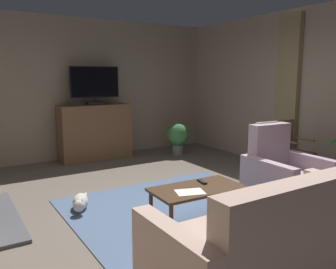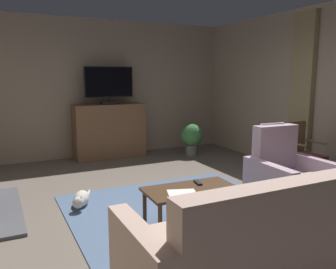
{
  "view_description": "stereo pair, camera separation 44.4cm",
  "coord_description": "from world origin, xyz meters",
  "px_view_note": "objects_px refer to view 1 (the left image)",
  "views": [
    {
      "loc": [
        -2.39,
        -3.45,
        1.66
      ],
      "look_at": [
        -0.06,
        0.25,
        0.92
      ],
      "focal_mm": 37.26,
      "sensor_mm": 36.0,
      "label": 1
    },
    {
      "loc": [
        -2.0,
        -3.67,
        1.66
      ],
      "look_at": [
        -0.06,
        0.25,
        0.92
      ],
      "focal_mm": 37.26,
      "sensor_mm": 36.0,
      "label": 2
    }
  ],
  "objects_px": {
    "sofa_floral": "(281,242)",
    "cat": "(80,202)",
    "armchair_near_window": "(285,178)",
    "potted_plant_on_hearth_side": "(178,136)",
    "tv_cabinet": "(96,133)",
    "coffee_table": "(197,192)",
    "side_chair_far_end": "(291,149)",
    "folded_newspaper": "(190,192)",
    "tv_remote": "(202,182)",
    "television": "(95,85)"
  },
  "relations": [
    {
      "from": "folded_newspaper",
      "to": "armchair_near_window",
      "type": "height_order",
      "value": "armchair_near_window"
    },
    {
      "from": "folded_newspaper",
      "to": "tv_remote",
      "type": "bearing_deg",
      "value": 51.42
    },
    {
      "from": "television",
      "to": "armchair_near_window",
      "type": "xyz_separation_m",
      "value": [
        1.29,
        -3.56,
        -1.18
      ]
    },
    {
      "from": "coffee_table",
      "to": "sofa_floral",
      "type": "distance_m",
      "value": 1.21
    },
    {
      "from": "side_chair_far_end",
      "to": "coffee_table",
      "type": "bearing_deg",
      "value": -166.4
    },
    {
      "from": "cat",
      "to": "television",
      "type": "bearing_deg",
      "value": 64.74
    },
    {
      "from": "side_chair_far_end",
      "to": "sofa_floral",
      "type": "bearing_deg",
      "value": -142.79
    },
    {
      "from": "television",
      "to": "potted_plant_on_hearth_side",
      "type": "relative_size",
      "value": 1.46
    },
    {
      "from": "tv_remote",
      "to": "cat",
      "type": "xyz_separation_m",
      "value": [
        -1.12,
        1.02,
        -0.35
      ]
    },
    {
      "from": "potted_plant_on_hearth_side",
      "to": "cat",
      "type": "xyz_separation_m",
      "value": [
        -2.74,
        -1.92,
        -0.3
      ]
    },
    {
      "from": "folded_newspaper",
      "to": "side_chair_far_end",
      "type": "relative_size",
      "value": 0.31
    },
    {
      "from": "armchair_near_window",
      "to": "side_chair_far_end",
      "type": "xyz_separation_m",
      "value": [
        0.8,
        0.54,
        0.2
      ]
    },
    {
      "from": "tv_remote",
      "to": "side_chair_far_end",
      "type": "bearing_deg",
      "value": 112.51
    },
    {
      "from": "television",
      "to": "coffee_table",
      "type": "bearing_deg",
      "value": -92.92
    },
    {
      "from": "cat",
      "to": "side_chair_far_end",
      "type": "bearing_deg",
      "value": -10.25
    },
    {
      "from": "coffee_table",
      "to": "armchair_near_window",
      "type": "xyz_separation_m",
      "value": [
        1.47,
        0.01,
        -0.08
      ]
    },
    {
      "from": "tv_cabinet",
      "to": "sofa_floral",
      "type": "xyz_separation_m",
      "value": [
        -0.23,
        -4.83,
        -0.2
      ]
    },
    {
      "from": "cat",
      "to": "folded_newspaper",
      "type": "bearing_deg",
      "value": -56.79
    },
    {
      "from": "television",
      "to": "cat",
      "type": "relative_size",
      "value": 1.55
    },
    {
      "from": "coffee_table",
      "to": "folded_newspaper",
      "type": "distance_m",
      "value": 0.2
    },
    {
      "from": "armchair_near_window",
      "to": "potted_plant_on_hearth_side",
      "type": "bearing_deg",
      "value": 84.18
    },
    {
      "from": "tv_cabinet",
      "to": "potted_plant_on_hearth_side",
      "type": "xyz_separation_m",
      "value": [
        1.6,
        -0.57,
        -0.13
      ]
    },
    {
      "from": "television",
      "to": "potted_plant_on_hearth_side",
      "type": "distance_m",
      "value": 2.0
    },
    {
      "from": "coffee_table",
      "to": "side_chair_far_end",
      "type": "height_order",
      "value": "side_chair_far_end"
    },
    {
      "from": "folded_newspaper",
      "to": "side_chair_far_end",
      "type": "bearing_deg",
      "value": 33.46
    },
    {
      "from": "tv_cabinet",
      "to": "tv_remote",
      "type": "height_order",
      "value": "tv_cabinet"
    },
    {
      "from": "television",
      "to": "folded_newspaper",
      "type": "height_order",
      "value": "television"
    },
    {
      "from": "folded_newspaper",
      "to": "cat",
      "type": "xyz_separation_m",
      "value": [
        -0.8,
        1.23,
        -0.34
      ]
    },
    {
      "from": "tv_cabinet",
      "to": "cat",
      "type": "relative_size",
      "value": 2.26
    },
    {
      "from": "tv_cabinet",
      "to": "coffee_table",
      "type": "height_order",
      "value": "tv_cabinet"
    },
    {
      "from": "coffee_table",
      "to": "sofa_floral",
      "type": "relative_size",
      "value": 0.48
    },
    {
      "from": "tv_cabinet",
      "to": "cat",
      "type": "height_order",
      "value": "tv_cabinet"
    },
    {
      "from": "television",
      "to": "tv_remote",
      "type": "bearing_deg",
      "value": -90.45
    },
    {
      "from": "television",
      "to": "side_chair_far_end",
      "type": "height_order",
      "value": "television"
    },
    {
      "from": "potted_plant_on_hearth_side",
      "to": "coffee_table",
      "type": "bearing_deg",
      "value": -120.22
    },
    {
      "from": "armchair_near_window",
      "to": "side_chair_far_end",
      "type": "distance_m",
      "value": 0.99
    },
    {
      "from": "armchair_near_window",
      "to": "potted_plant_on_hearth_side",
      "type": "xyz_separation_m",
      "value": [
        0.31,
        3.04,
        0.08
      ]
    },
    {
      "from": "tv_cabinet",
      "to": "cat",
      "type": "bearing_deg",
      "value": -114.79
    },
    {
      "from": "sofa_floral",
      "to": "armchair_near_window",
      "type": "relative_size",
      "value": 2.13
    },
    {
      "from": "folded_newspaper",
      "to": "cat",
      "type": "relative_size",
      "value": 0.48
    },
    {
      "from": "armchair_near_window",
      "to": "sofa_floral",
      "type": "bearing_deg",
      "value": -141.21
    },
    {
      "from": "sofa_floral",
      "to": "armchair_near_window",
      "type": "bearing_deg",
      "value": 38.79
    },
    {
      "from": "potted_plant_on_hearth_side",
      "to": "cat",
      "type": "distance_m",
      "value": 3.36
    },
    {
      "from": "sofa_floral",
      "to": "cat",
      "type": "relative_size",
      "value": 3.48
    },
    {
      "from": "sofa_floral",
      "to": "cat",
      "type": "bearing_deg",
      "value": 111.44
    },
    {
      "from": "side_chair_far_end",
      "to": "potted_plant_on_hearth_side",
      "type": "relative_size",
      "value": 1.44
    },
    {
      "from": "tv_remote",
      "to": "sofa_floral",
      "type": "bearing_deg",
      "value": 2.15
    },
    {
      "from": "television",
      "to": "sofa_floral",
      "type": "height_order",
      "value": "television"
    },
    {
      "from": "tv_cabinet",
      "to": "potted_plant_on_hearth_side",
      "type": "bearing_deg",
      "value": -19.66
    },
    {
      "from": "tv_cabinet",
      "to": "side_chair_far_end",
      "type": "relative_size",
      "value": 1.47
    }
  ]
}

